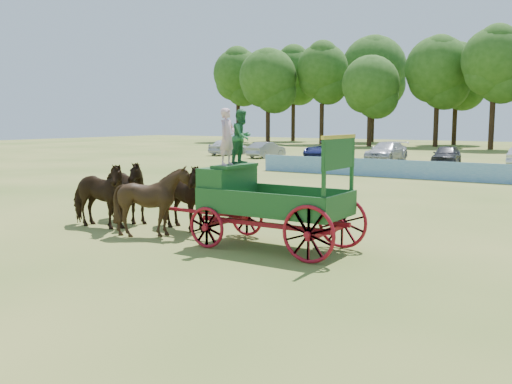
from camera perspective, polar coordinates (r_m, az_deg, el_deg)
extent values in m
plane|color=#A29349|center=(15.64, 9.79, -5.25)|extent=(160.00, 160.00, 0.00)
imported|color=black|center=(18.35, -15.64, -0.31)|extent=(2.51, 1.29, 2.06)
imported|color=black|center=(19.09, -13.17, 0.05)|extent=(2.59, 1.51, 2.06)
imported|color=black|center=(16.64, -10.14, -0.90)|extent=(2.15, 1.99, 2.06)
imported|color=black|center=(17.45, -7.68, -0.48)|extent=(2.61, 1.57, 2.06)
cube|color=maroon|center=(15.75, -2.85, -2.84)|extent=(0.12, 2.00, 0.12)
cube|color=maroon|center=(14.23, 7.04, -3.97)|extent=(0.12, 2.00, 0.12)
cube|color=maroon|center=(14.45, 0.72, -3.26)|extent=(3.80, 0.10, 0.12)
cube|color=maroon|center=(15.38, 2.90, -2.63)|extent=(3.80, 0.10, 0.12)
cube|color=maroon|center=(16.25, -5.43, -2.01)|extent=(2.80, 0.09, 0.09)
cube|color=#1D521B|center=(14.87, 1.85, -1.88)|extent=(3.80, 1.80, 0.10)
cube|color=#1D521B|center=(14.08, 0.01, -1.15)|extent=(3.80, 0.06, 0.55)
cube|color=#1D521B|center=(15.57, 3.52, -0.35)|extent=(3.80, 0.06, 0.55)
cube|color=#1D521B|center=(13.96, 8.49, -1.31)|extent=(0.06, 1.80, 0.55)
cube|color=#1D521B|center=(15.61, -2.87, 0.59)|extent=(0.85, 1.70, 1.05)
cube|color=#1D521B|center=(15.41, -2.13, 2.64)|extent=(0.55, 1.50, 0.08)
cube|color=#1D521B|center=(15.85, -3.98, -0.04)|extent=(0.10, 1.60, 0.65)
cube|color=#1D521B|center=(15.79, -3.45, -1.16)|extent=(0.55, 1.60, 0.06)
cube|color=#1D521B|center=(13.19, 6.79, 1.08)|extent=(0.08, 0.08, 1.80)
cube|color=#1D521B|center=(14.64, 9.54, 1.63)|extent=(0.08, 0.08, 1.80)
cube|color=#1D521B|center=(13.86, 8.28, 3.84)|extent=(0.07, 1.75, 0.75)
cube|color=yellow|center=(13.84, 8.31, 5.49)|extent=(0.08, 1.80, 0.09)
cube|color=yellow|center=(13.88, 8.13, 3.84)|extent=(0.02, 1.30, 0.12)
torus|color=maroon|center=(15.01, -4.96, -3.56)|extent=(1.09, 0.09, 1.09)
torus|color=maroon|center=(16.52, -0.92, -2.53)|extent=(1.09, 0.09, 1.09)
torus|color=maroon|center=(13.38, 5.27, -4.23)|extent=(1.39, 0.09, 1.39)
torus|color=maroon|center=(15.06, 8.62, -2.99)|extent=(1.39, 0.09, 1.39)
imported|color=beige|center=(15.08, -2.91, 5.54)|extent=(0.36, 0.55, 1.50)
imported|color=#276937|center=(15.65, -1.40, 5.56)|extent=(0.56, 0.71, 1.47)
cube|color=#1F6DAC|center=(32.94, 20.57, 1.86)|extent=(26.00, 0.08, 1.05)
imported|color=silver|center=(54.86, -2.82, 4.55)|extent=(1.87, 4.58, 1.56)
imported|color=gray|center=(50.80, 1.04, 4.24)|extent=(1.71, 4.28, 1.38)
imported|color=navy|center=(49.32, 7.14, 4.19)|extent=(2.65, 5.59, 1.54)
imported|color=silver|center=(47.94, 12.92, 3.98)|extent=(2.33, 5.40, 1.55)
imported|color=#333338|center=(44.40, 18.51, 3.51)|extent=(2.24, 4.55, 1.49)
cylinder|color=#382314|center=(87.90, -1.80, 6.89)|extent=(0.60, 0.60, 5.61)
sphere|color=#214913|center=(88.18, -1.82, 11.78)|extent=(7.44, 7.44, 7.44)
cylinder|color=#382314|center=(80.17, 1.20, 6.63)|extent=(0.60, 0.60, 4.97)
sphere|color=#214913|center=(80.38, 1.21, 11.39)|extent=(8.01, 8.01, 8.01)
cylinder|color=#382314|center=(79.73, 6.58, 6.78)|extent=(0.60, 0.60, 5.53)
sphere|color=#214913|center=(80.02, 6.66, 12.10)|extent=(7.04, 7.04, 7.04)
cylinder|color=#382314|center=(73.62, 11.27, 6.14)|extent=(0.60, 0.60, 4.22)
sphere|color=#214913|center=(73.74, 11.38, 10.54)|extent=(7.16, 7.16, 7.16)
cylinder|color=#382314|center=(74.37, 17.55, 6.33)|extent=(0.60, 0.60, 5.19)
sphere|color=#214913|center=(74.62, 17.75, 11.68)|extent=(7.95, 7.95, 7.95)
cylinder|color=#382314|center=(69.84, 22.49, 6.17)|extent=(0.60, 0.60, 5.40)
sphere|color=#214913|center=(70.15, 22.79, 12.09)|extent=(7.28, 7.28, 7.28)
cylinder|color=#382314|center=(90.27, 3.73, 6.95)|extent=(0.60, 0.60, 5.82)
sphere|color=#214913|center=(90.57, 3.77, 11.90)|extent=(7.71, 7.71, 7.71)
cylinder|color=#382314|center=(87.80, 11.55, 6.85)|extent=(0.60, 0.60, 5.93)
sphere|color=#214913|center=(88.12, 11.68, 12.03)|extent=(9.64, 9.64, 9.64)
cylinder|color=#382314|center=(81.22, 19.23, 6.30)|extent=(0.60, 0.60, 5.15)
sphere|color=#214913|center=(81.44, 19.43, 11.17)|extent=(7.87, 7.87, 7.87)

